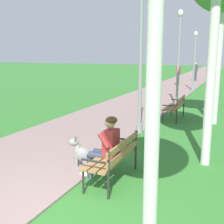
# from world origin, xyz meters

# --- Properties ---
(ground_plane) EXTENTS (120.00, 120.00, 0.00)m
(ground_plane) POSITION_xyz_m (0.00, 0.00, 0.00)
(ground_plane) COLOR #33752D
(paved_path) EXTENTS (3.49, 60.00, 0.04)m
(paved_path) POSITION_xyz_m (-1.88, 24.00, 0.02)
(paved_path) COLOR gray
(paved_path) RESTS_ON ground
(park_bench_near) EXTENTS (0.55, 1.50, 0.85)m
(park_bench_near) POSITION_xyz_m (0.43, 1.55, 0.51)
(park_bench_near) COLOR olive
(park_bench_near) RESTS_ON ground
(park_bench_mid) EXTENTS (0.55, 1.50, 0.85)m
(park_bench_mid) POSITION_xyz_m (0.41, 7.27, 0.51)
(park_bench_mid) COLOR olive
(park_bench_mid) RESTS_ON ground
(person_seated_on_near_bench) EXTENTS (0.74, 0.49, 1.25)m
(person_seated_on_near_bench) POSITION_xyz_m (0.22, 1.60, 0.68)
(person_seated_on_near_bench) COLOR #33384C
(person_seated_on_near_bench) RESTS_ON ground
(dog_grey) EXTENTS (0.80, 0.44, 0.71)m
(dog_grey) POSITION_xyz_m (-0.40, 1.89, 0.26)
(dog_grey) COLOR gray
(dog_grey) RESTS_ON ground
(lamp_post_near) EXTENTS (0.24, 0.24, 4.68)m
(lamp_post_near) POSITION_xyz_m (-0.20, 4.92, 2.42)
(lamp_post_near) COLOR gray
(lamp_post_near) RESTS_ON ground
(lamp_post_mid) EXTENTS (0.24, 0.24, 4.31)m
(lamp_post_mid) POSITION_xyz_m (-0.10, 10.10, 2.23)
(lamp_post_mid) COLOR gray
(lamp_post_mid) RESTS_ON ground
(lamp_post_far) EXTENTS (0.24, 0.24, 3.78)m
(lamp_post_far) POSITION_xyz_m (-0.21, 15.90, 1.96)
(lamp_post_far) COLOR gray
(lamp_post_far) RESTS_ON ground
(pedestrian_distant) EXTENTS (0.32, 0.22, 1.65)m
(pedestrian_distant) POSITION_xyz_m (-1.79, 18.94, 0.84)
(pedestrian_distant) COLOR #383842
(pedestrian_distant) RESTS_ON ground
(pedestrian_further_distant) EXTENTS (0.32, 0.22, 1.65)m
(pedestrian_further_distant) POSITION_xyz_m (-1.07, 23.21, 0.84)
(pedestrian_further_distant) COLOR #383842
(pedestrian_further_distant) RESTS_ON ground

